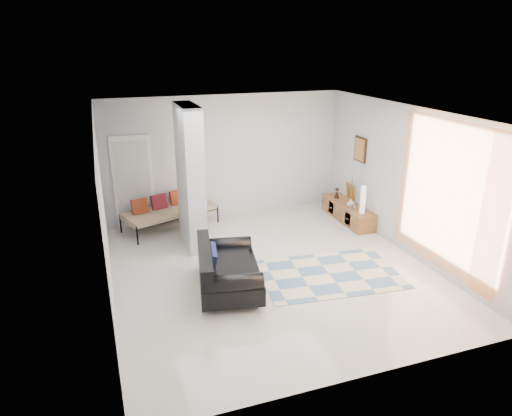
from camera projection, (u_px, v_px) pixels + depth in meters
name	position (u px, v px, depth m)	size (l,w,h in m)	color
floor	(272.00, 269.00, 8.26)	(6.00, 6.00, 0.00)	beige
ceiling	(274.00, 114.00, 7.30)	(6.00, 6.00, 0.00)	white
wall_back	(226.00, 157.00, 10.44)	(6.00, 6.00, 0.00)	silver
wall_front	(368.00, 277.00, 5.12)	(6.00, 6.00, 0.00)	silver
wall_left	(104.00, 215.00, 6.94)	(6.00, 6.00, 0.00)	silver
wall_right	(408.00, 181.00, 8.62)	(6.00, 6.00, 0.00)	silver
partition_column	(190.00, 177.00, 8.86)	(0.35, 1.20, 2.80)	silver
hallway_door	(133.00, 182.00, 9.89)	(0.85, 0.06, 2.04)	white
curtain	(448.00, 198.00, 7.56)	(2.55, 2.55, 0.00)	#FF8F43
wall_art	(360.00, 149.00, 10.03)	(0.04, 0.45, 0.55)	#36200E
media_console	(348.00, 212.00, 10.47)	(0.45, 1.74, 0.80)	brown
loveseat	(225.00, 270.00, 7.50)	(1.24, 1.79, 0.76)	silver
daybed	(169.00, 210.00, 10.00)	(2.17, 1.48, 0.77)	black
area_rug	(329.00, 274.00, 8.09)	(2.43, 1.62, 0.01)	beige
cylinder_lamp	(363.00, 200.00, 9.75)	(0.11, 0.11, 0.61)	beige
bronze_figurine	(337.00, 193.00, 10.75)	(0.13, 0.13, 0.25)	black
vase	(351.00, 203.00, 10.20)	(0.18, 0.18, 0.19)	#B9C4C1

